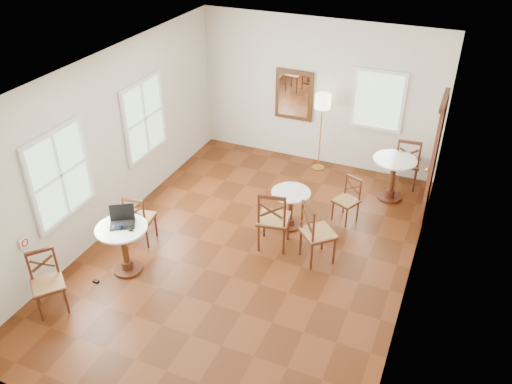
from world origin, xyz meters
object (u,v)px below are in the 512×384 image
chair_near_b (47,283)px  mouse (130,230)px  chair_back_a (407,162)px  chair_back_b (347,200)px  cafe_table_mid (290,205)px  water_glass (112,228)px  chair_near_a (140,218)px  laptop (122,219)px  floor_lamp (322,106)px  chair_mid_a (273,219)px  cafe_table_back (393,174)px  power_adapter (96,281)px  navy_mug (120,227)px  cafe_table_near (124,244)px  chair_mid_b (317,233)px

chair_near_b → mouse: 1.34m
chair_back_a → chair_back_b: (-0.76, -1.59, -0.12)m
cafe_table_mid → water_glass: (-1.99, -2.23, 0.43)m
chair_near_a → laptop: laptop is taller
cafe_table_mid → floor_lamp: (-0.16, 2.18, 0.95)m
water_glass → chair_mid_a: bearing=39.5°
cafe_table_back → chair_mid_a: chair_mid_a is taller
cafe_table_back → floor_lamp: floor_lamp is taller
chair_back_b → laptop: 3.85m
power_adapter → cafe_table_back: bearing=48.7°
navy_mug → cafe_table_back: bearing=48.2°
cafe_table_back → navy_mug: 5.04m
chair_near_b → chair_back_b: 5.01m
chair_back_a → floor_lamp: (-1.76, 0.01, 0.86)m
cafe_table_mid → navy_mug: size_ratio=7.16×
cafe_table_near → chair_near_b: size_ratio=0.88×
water_glass → chair_near_b: bearing=-114.6°
navy_mug → power_adapter: 0.98m
laptop → floor_lamp: bearing=34.6°
chair_near_b → chair_back_a: bearing=3.3°
cafe_table_mid → cafe_table_near: bearing=-132.5°
chair_mid_a → navy_mug: bearing=28.7°
water_glass → chair_mid_b: bearing=29.9°
cafe_table_mid → chair_mid_b: size_ratio=0.67×
chair_mid_a → navy_mug: size_ratio=11.06×
cafe_table_near → navy_mug: 0.35m
cafe_table_mid → chair_near_b: chair_near_b is taller
mouse → power_adapter: size_ratio=1.04×
chair_near_a → chair_mid_a: bearing=-168.9°
power_adapter → floor_lamp: bearing=66.5°
chair_mid_b → power_adapter: bearing=78.1°
chair_back_a → chair_back_b: bearing=59.5°
chair_mid_a → mouse: size_ratio=11.92×
cafe_table_back → floor_lamp: bearing=160.3°
cafe_table_near → cafe_table_back: 5.01m
floor_lamp → chair_mid_b: bearing=-73.7°
cafe_table_back → chair_back_b: 1.19m
cafe_table_mid → chair_near_a: bearing=-147.3°
chair_near_b → laptop: 1.36m
navy_mug → water_glass: bearing=-126.5°
chair_back_b → water_glass: (-2.83, -2.82, 0.46)m
chair_back_a → water_glass: chair_back_a is taller
water_glass → cafe_table_back: bearing=48.3°
cafe_table_near → chair_near_a: 0.76m
chair_back_a → water_glass: size_ratio=10.30×
chair_back_a → power_adapter: bearing=46.0°
floor_lamp → power_adapter: (-2.05, -4.72, -1.37)m
cafe_table_mid → cafe_table_back: cafe_table_back is taller
floor_lamp → mouse: bearing=-110.3°
cafe_table_back → chair_back_a: chair_back_a is taller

